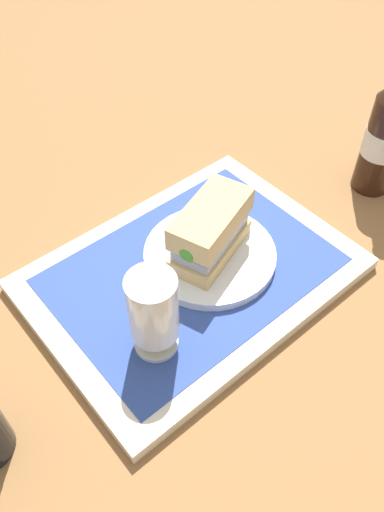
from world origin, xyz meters
The scene contains 6 objects.
ground_plane centered at (0.00, 0.00, 0.00)m, with size 3.00×3.00×0.00m, color olive.
tray centered at (0.00, 0.00, 0.01)m, with size 0.44×0.32×0.02m, color beige.
placemat centered at (0.00, 0.00, 0.02)m, with size 0.38×0.27×0.00m, color #2D4793.
plate centered at (-0.03, 0.00, 0.03)m, with size 0.19×0.19×0.01m, color white.
sandwich centered at (-0.03, 0.00, 0.08)m, with size 0.14×0.10×0.08m.
beer_glass centered at (0.11, 0.06, 0.09)m, with size 0.06×0.06×0.12m.
Camera 1 is at (0.30, 0.35, 0.57)m, focal length 35.71 mm.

